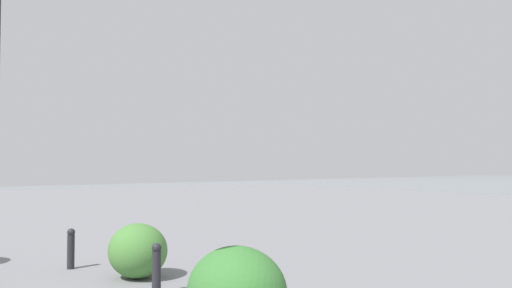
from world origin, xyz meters
The scene contains 3 objects.
bollard_near centered at (5.75, -1.01, 0.36)m, with size 0.13×0.13×0.69m.
bollard_mid centered at (8.13, -0.58, 0.35)m, with size 0.13×0.13×0.67m.
shrub_round centered at (6.83, -1.20, 0.42)m, with size 0.98×0.88×0.83m.
Camera 1 is at (-0.58, 1.94, 1.74)m, focal length 35.71 mm.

